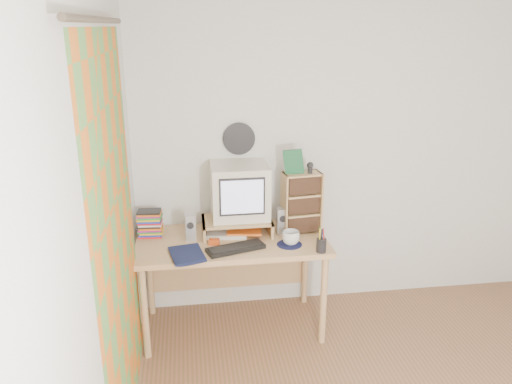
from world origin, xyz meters
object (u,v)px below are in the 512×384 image
object	(u,v)px
dvd_stack	(150,221)
cd_rack	(301,203)
diary	(171,255)
desk	(231,252)
keyboard	(236,248)
crt_monitor	(240,191)
mug	(291,238)

from	to	relation	value
dvd_stack	cd_rack	bearing A→B (deg)	0.40
dvd_stack	diary	distance (m)	0.45
cd_rack	diary	world-z (taller)	cd_rack
desk	keyboard	distance (m)	0.30
crt_monitor	keyboard	bearing A→B (deg)	-101.86
keyboard	dvd_stack	xyz separation A→B (m)	(-0.61, 0.34, 0.11)
keyboard	dvd_stack	world-z (taller)	dvd_stack
mug	diary	world-z (taller)	mug
keyboard	cd_rack	bearing A→B (deg)	9.07
keyboard	mug	world-z (taller)	mug
dvd_stack	diary	size ratio (longest dim) A/B	0.92
desk	diary	size ratio (longest dim) A/B	5.30
dvd_stack	mug	distance (m)	1.06
cd_rack	diary	bearing A→B (deg)	-168.03
desk	dvd_stack	xyz separation A→B (m)	(-0.59, 0.08, 0.26)
cd_rack	mug	size ratio (longest dim) A/B	3.67
cd_rack	mug	xyz separation A→B (m)	(-0.12, -0.22, -0.18)
keyboard	diary	distance (m)	0.45
dvd_stack	mug	world-z (taller)	dvd_stack
desk	mug	distance (m)	0.50
mug	dvd_stack	bearing A→B (deg)	163.71
keyboard	cd_rack	size ratio (longest dim) A/B	0.88
diary	keyboard	bearing A→B (deg)	-1.34
keyboard	diary	xyz separation A→B (m)	(-0.45, -0.07, 0.01)
dvd_stack	cd_rack	distance (m)	1.14
crt_monitor	keyboard	xyz separation A→B (m)	(-0.07, -0.34, -0.31)
cd_rack	keyboard	bearing A→B (deg)	-160.60
crt_monitor	diary	bearing A→B (deg)	-141.50
cd_rack	mug	distance (m)	0.31
desk	mug	xyz separation A→B (m)	(0.42, -0.21, 0.18)
keyboard	mug	xyz separation A→B (m)	(0.41, 0.04, 0.04)
mug	cd_rack	bearing A→B (deg)	60.60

